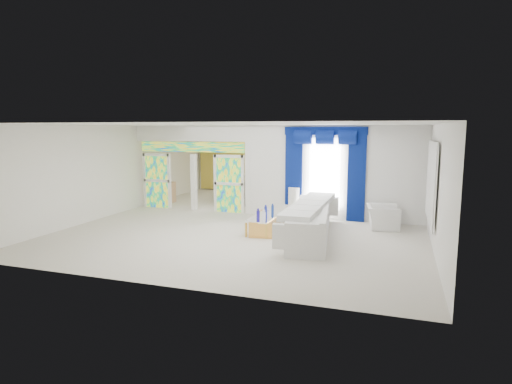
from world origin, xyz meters
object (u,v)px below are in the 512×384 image
(coffee_table, at_px, (266,223))
(console_table, at_px, (303,212))
(white_sofa, at_px, (311,222))
(grand_piano, at_px, (246,189))
(armchair, at_px, (383,217))

(coffee_table, relative_size, console_table, 1.53)
(white_sofa, height_order, grand_piano, grand_piano)
(armchair, bearing_deg, console_table, 68.66)
(armchair, height_order, grand_piano, grand_piano)
(coffee_table, relative_size, armchair, 1.84)
(console_table, bearing_deg, white_sofa, -72.40)
(armchair, bearing_deg, white_sofa, 124.85)
(white_sofa, distance_m, armchair, 2.44)
(console_table, bearing_deg, coffee_table, -107.96)
(console_table, relative_size, grand_piano, 0.68)
(white_sofa, xyz_separation_m, console_table, (-0.72, 2.26, -0.20))
(console_table, relative_size, armchair, 1.21)
(coffee_table, height_order, armchair, armchair)
(grand_piano, bearing_deg, white_sofa, -45.20)
(white_sofa, distance_m, console_table, 2.38)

